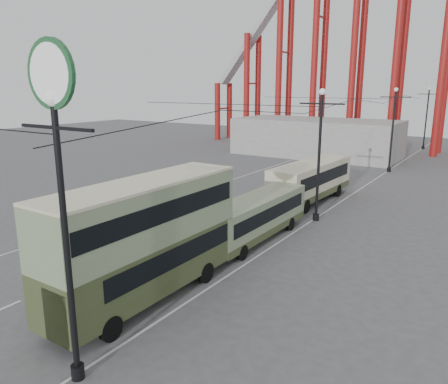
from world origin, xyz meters
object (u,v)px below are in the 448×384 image
Objects in this scene: single_decker_green at (256,216)px; single_decker_cream at (311,180)px; double_decker_bus at (146,235)px; pedestrian at (199,216)px; lamp_post_near at (57,143)px.

single_decker_cream reaches higher than single_decker_green.
double_decker_bus reaches higher than pedestrian.
double_decker_bus is 10.43m from pedestrian.
pedestrian is (-3.50, -11.04, -0.98)m from single_decker_cream.
single_decker_cream is 6.06× the size of pedestrian.
single_decker_green is at bearing 88.99° from double_decker_bus.
single_decker_green is 4.34m from pedestrian.
pedestrian is at bearing 111.84° from lamp_post_near.
double_decker_bus is 20.44m from single_decker_cream.
lamp_post_near is 26.63m from single_decker_cream.
pedestrian is at bearing -104.83° from single_decker_cream.
single_decker_green is (0.24, 9.58, -1.51)m from double_decker_bus.
single_decker_cream is (-0.54, 20.40, -1.21)m from double_decker_bus.
single_decker_cream is at bearing 94.46° from single_decker_green.
single_decker_green is 5.51× the size of pedestrian.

